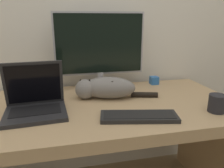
{
  "coord_description": "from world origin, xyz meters",
  "views": [
    {
      "loc": [
        -0.13,
        -0.75,
        1.17
      ],
      "look_at": [
        0.11,
        0.35,
        0.84
      ],
      "focal_mm": 35.0,
      "sensor_mm": 36.0,
      "label": 1
    }
  ],
  "objects_px": {
    "cat": "(105,88)",
    "external_keyboard": "(139,116)",
    "laptop": "(35,104)",
    "monitor": "(100,48)",
    "coffee_mug": "(217,103)"
  },
  "relations": [
    {
      "from": "laptop",
      "to": "coffee_mug",
      "type": "xyz_separation_m",
      "value": [
        0.9,
        -0.19,
        -0.01
      ]
    },
    {
      "from": "monitor",
      "to": "cat",
      "type": "bearing_deg",
      "value": -91.71
    },
    {
      "from": "cat",
      "to": "laptop",
      "type": "bearing_deg",
      "value": -144.75
    },
    {
      "from": "laptop",
      "to": "cat",
      "type": "xyz_separation_m",
      "value": [
        0.38,
        0.14,
        0.02
      ]
    },
    {
      "from": "cat",
      "to": "coffee_mug",
      "type": "relative_size",
      "value": 5.42
    },
    {
      "from": "laptop",
      "to": "external_keyboard",
      "type": "bearing_deg",
      "value": -24.08
    },
    {
      "from": "monitor",
      "to": "cat",
      "type": "height_order",
      "value": "monitor"
    },
    {
      "from": "coffee_mug",
      "to": "cat",
      "type": "bearing_deg",
      "value": 148.09
    },
    {
      "from": "laptop",
      "to": "cat",
      "type": "relative_size",
      "value": 0.63
    },
    {
      "from": "cat",
      "to": "external_keyboard",
      "type": "bearing_deg",
      "value": -56.1
    },
    {
      "from": "monitor",
      "to": "external_keyboard",
      "type": "relative_size",
      "value": 1.53
    },
    {
      "from": "monitor",
      "to": "laptop",
      "type": "height_order",
      "value": "monitor"
    },
    {
      "from": "laptop",
      "to": "coffee_mug",
      "type": "bearing_deg",
      "value": -15.89
    },
    {
      "from": "external_keyboard",
      "to": "coffee_mug",
      "type": "distance_m",
      "value": 0.42
    },
    {
      "from": "cat",
      "to": "monitor",
      "type": "bearing_deg",
      "value": 103.63
    }
  ]
}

